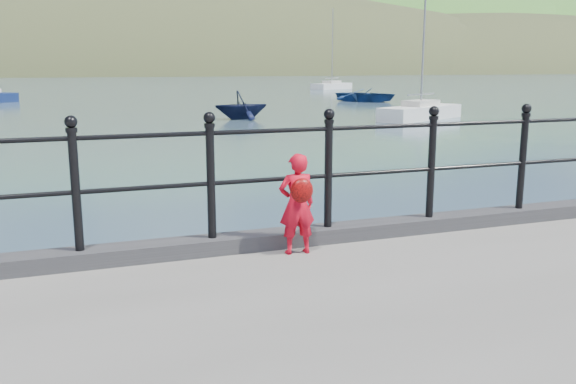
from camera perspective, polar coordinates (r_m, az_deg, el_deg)
name	(u,v)px	position (r m, az deg, el deg)	size (l,w,h in m)	color
ground	(268,334)	(6.56, -1.88, -13.12)	(600.00, 600.00, 0.00)	#2D4251
kerb	(272,239)	(6.05, -1.51, -4.42)	(60.00, 0.30, 0.15)	#28282B
railing	(272,164)	(5.89, -1.55, 2.60)	(18.11, 0.11, 1.20)	black
far_shore	(174,130)	(249.64, -10.62, 5.72)	(830.00, 200.00, 156.00)	#333A21
child	(297,203)	(5.72, 0.86, -1.05)	(0.36, 0.31, 0.96)	red
launch_blue	(367,95)	(48.37, 7.37, 8.99)	(3.54, 4.96, 1.03)	navy
launch_navy	(241,105)	(32.16, -4.40, 8.11)	(2.43, 2.81, 1.48)	black
sailboat_far	(332,86)	(73.63, 4.12, 9.84)	(6.48, 5.30, 9.45)	white
sailboat_near	(420,113)	(32.72, 12.29, 7.24)	(5.87, 4.06, 8.01)	white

